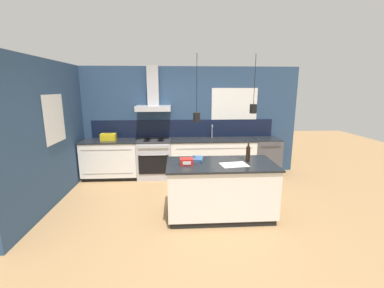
{
  "coord_description": "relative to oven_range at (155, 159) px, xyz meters",
  "views": [
    {
      "loc": [
        -0.17,
        -4.25,
        2.11
      ],
      "look_at": [
        0.12,
        0.55,
        1.05
      ],
      "focal_mm": 24.0,
      "sensor_mm": 36.0,
      "label": 1
    }
  ],
  "objects": [
    {
      "name": "yellow_toolbox",
      "position": [
        -1.05,
        0.0,
        0.54
      ],
      "size": [
        0.34,
        0.18,
        0.19
      ],
      "color": "gold",
      "rests_on": "counter_run_left"
    },
    {
      "name": "bottle_on_island",
      "position": [
        1.7,
        -1.9,
        0.59
      ],
      "size": [
        0.07,
        0.07,
        0.32
      ],
      "color": "black",
      "rests_on": "kitchen_island"
    },
    {
      "name": "book_stack",
      "position": [
        0.86,
        -1.79,
        0.48
      ],
      "size": [
        0.23,
        0.33,
        0.05
      ],
      "color": "#335684",
      "rests_on": "kitchen_island"
    },
    {
      "name": "wall_left",
      "position": [
        -1.73,
        -0.99,
        0.85
      ],
      "size": [
        0.08,
        3.8,
        2.6
      ],
      "color": "navy",
      "rests_on": "ground_plane"
    },
    {
      "name": "red_supply_box",
      "position": [
        0.68,
        -2.03,
        0.51
      ],
      "size": [
        0.21,
        0.17,
        0.1
      ],
      "color": "red",
      "rests_on": "kitchen_island"
    },
    {
      "name": "counter_run_sink",
      "position": [
        1.39,
        0.01,
        0.01
      ],
      "size": [
        2.0,
        0.64,
        1.23
      ],
      "color": "black",
      "rests_on": "ground_plane"
    },
    {
      "name": "wall_back",
      "position": [
        0.66,
        0.31,
        0.9
      ],
      "size": [
        5.6,
        2.45,
        2.6
      ],
      "color": "navy",
      "rests_on": "ground_plane"
    },
    {
      "name": "kitchen_island",
      "position": [
        1.24,
        -1.97,
        0.0
      ],
      "size": [
        1.76,
        0.92,
        0.91
      ],
      "color": "black",
      "rests_on": "ground_plane"
    },
    {
      "name": "counter_run_left",
      "position": [
        -1.03,
        0.01,
        0.01
      ],
      "size": [
        1.29,
        0.64,
        0.91
      ],
      "color": "black",
      "rests_on": "ground_plane"
    },
    {
      "name": "dishwasher",
      "position": [
        2.69,
        0.0,
        0.0
      ],
      "size": [
        0.61,
        0.65,
        0.91
      ],
      "color": "#4C4C51",
      "rests_on": "ground_plane"
    },
    {
      "name": "paper_pile",
      "position": [
        1.43,
        -2.08,
        0.46
      ],
      "size": [
        0.45,
        0.35,
        0.01
      ],
      "color": "silver",
      "rests_on": "kitchen_island"
    },
    {
      "name": "ground_plane",
      "position": [
        0.7,
        -1.69,
        -0.46
      ],
      "size": [
        16.0,
        16.0,
        0.0
      ],
      "primitive_type": "plane",
      "color": "#A87F51",
      "rests_on": "ground"
    },
    {
      "name": "oven_range",
      "position": [
        0.0,
        0.0,
        0.0
      ],
      "size": [
        0.79,
        0.66,
        0.91
      ],
      "color": "#B5B5BA",
      "rests_on": "ground_plane"
    }
  ]
}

